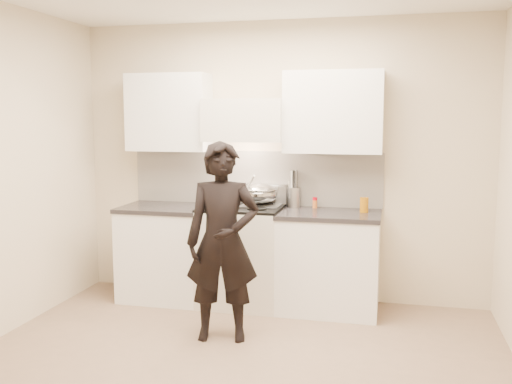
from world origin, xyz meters
The scene contains 11 objects.
ground_plane centered at (0.00, 0.00, 0.00)m, with size 4.00×4.00×0.00m, color #856A54.
room_shell centered at (-0.06, 0.37, 1.60)m, with size 4.04×3.54×2.70m.
stove centered at (-0.30, 1.42, 0.47)m, with size 0.76×0.65×0.96m.
counter_right centered at (0.53, 1.43, 0.46)m, with size 0.92×0.67×0.92m.
counter_left centered at (-1.08, 1.43, 0.46)m, with size 0.82×0.67×0.92m.
wok centered at (-0.16, 1.52, 1.06)m, with size 0.38×0.45×0.31m.
stock_pot centered at (-0.41, 1.28, 1.04)m, with size 0.35×0.33×0.17m.
utensil_crock centered at (0.15, 1.67, 1.03)m, with size 0.13×0.13×0.35m.
spice_jar centered at (0.37, 1.63, 0.97)m, with size 0.05×0.05×0.10m.
oil_glass centered at (0.83, 1.50, 0.99)m, with size 0.08×0.08×0.14m.
person centered at (-0.22, 0.54, 0.80)m, with size 0.58×0.38×1.59m, color black.
Camera 1 is at (1.06, -3.72, 1.78)m, focal length 40.00 mm.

